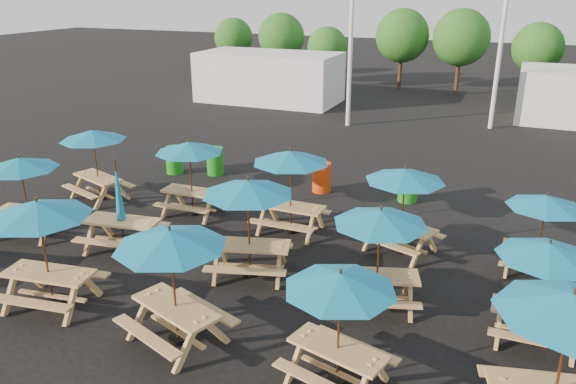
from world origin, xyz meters
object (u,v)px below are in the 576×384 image
at_px(picnic_unit_8, 291,162).
at_px(picnic_unit_7, 248,193).
at_px(picnic_unit_5, 189,152).
at_px(picnic_unit_6, 171,246).
at_px(picnic_unit_3, 39,216).
at_px(waste_bin_2, 322,177).
at_px(picnic_unit_9, 340,288).
at_px(waste_bin_0, 174,160).
at_px(picnic_unit_12, 571,313).
at_px(picnic_unit_10, 380,223).
at_px(waste_bin_1, 215,161).
at_px(picnic_unit_13, 548,257).
at_px(picnic_unit_2, 93,139).
at_px(picnic_unit_1, 21,168).
at_px(picnic_unit_11, 405,180).
at_px(picnic_unit_14, 546,206).
at_px(picnic_unit_4, 121,213).
at_px(waste_bin_3, 408,187).

bearing_deg(picnic_unit_8, picnic_unit_7, -88.66).
bearing_deg(picnic_unit_5, picnic_unit_6, -62.81).
height_order(picnic_unit_3, waste_bin_2, picnic_unit_3).
height_order(picnic_unit_9, waste_bin_0, picnic_unit_9).
bearing_deg(picnic_unit_12, picnic_unit_10, 129.31).
bearing_deg(waste_bin_0, waste_bin_1, 17.19).
bearing_deg(picnic_unit_7, waste_bin_0, 119.22).
bearing_deg(picnic_unit_13, waste_bin_2, 135.79).
bearing_deg(picnic_unit_5, picnic_unit_2, 179.33).
bearing_deg(picnic_unit_7, picnic_unit_1, 166.26).
height_order(picnic_unit_6, picnic_unit_7, picnic_unit_7).
height_order(picnic_unit_3, waste_bin_0, picnic_unit_3).
bearing_deg(picnic_unit_2, waste_bin_1, 77.81).
relative_size(picnic_unit_11, picnic_unit_14, 1.25).
xyz_separation_m(picnic_unit_5, picnic_unit_8, (3.20, -0.07, 0.09)).
bearing_deg(waste_bin_2, picnic_unit_10, -61.36).
xyz_separation_m(picnic_unit_4, waste_bin_2, (3.34, 6.07, -0.52)).
relative_size(picnic_unit_1, picnic_unit_14, 1.12).
xyz_separation_m(picnic_unit_6, waste_bin_0, (-5.80, 8.79, -1.57)).
bearing_deg(picnic_unit_8, waste_bin_2, 95.19).
relative_size(picnic_unit_12, waste_bin_3, 2.66).
height_order(picnic_unit_6, waste_bin_0, picnic_unit_6).
bearing_deg(picnic_unit_2, picnic_unit_7, -2.89).
distance_m(picnic_unit_4, picnic_unit_8, 4.61).
distance_m(picnic_unit_11, picnic_unit_13, 4.33).
relative_size(picnic_unit_4, picnic_unit_14, 1.22).
bearing_deg(waste_bin_1, picnic_unit_13, -31.63).
bearing_deg(picnic_unit_4, picnic_unit_13, -9.70).
height_order(picnic_unit_1, picnic_unit_5, picnic_unit_5).
distance_m(picnic_unit_11, waste_bin_3, 3.99).
distance_m(picnic_unit_5, picnic_unit_13, 9.97).
bearing_deg(picnic_unit_10, picnic_unit_1, 163.33).
relative_size(picnic_unit_9, waste_bin_0, 2.36).
bearing_deg(waste_bin_3, picnic_unit_5, -148.40).
bearing_deg(picnic_unit_1, picnic_unit_7, -7.39).
height_order(picnic_unit_11, waste_bin_1, picnic_unit_11).
bearing_deg(picnic_unit_4, picnic_unit_3, -91.36).
bearing_deg(picnic_unit_5, waste_bin_0, 128.85).
distance_m(picnic_unit_1, picnic_unit_12, 13.30).
bearing_deg(waste_bin_1, picnic_unit_14, -18.87).
xyz_separation_m(picnic_unit_13, waste_bin_0, (-12.18, 6.17, -1.35)).
bearing_deg(picnic_unit_11, waste_bin_2, 153.17).
distance_m(picnic_unit_7, picnic_unit_8, 2.65).
relative_size(waste_bin_0, waste_bin_1, 1.00).
relative_size(picnic_unit_5, picnic_unit_7, 0.87).
distance_m(picnic_unit_8, picnic_unit_12, 8.47).
bearing_deg(picnic_unit_2, picnic_unit_11, 18.41).
bearing_deg(picnic_unit_4, picnic_unit_10, -9.60).
distance_m(picnic_unit_9, waste_bin_1, 12.01).
bearing_deg(picnic_unit_8, picnic_unit_2, -179.55).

